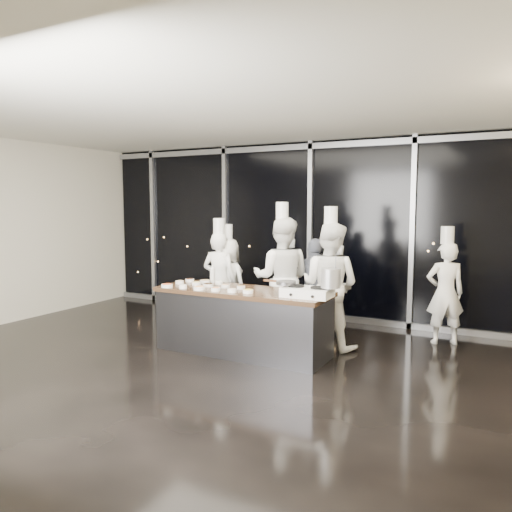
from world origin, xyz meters
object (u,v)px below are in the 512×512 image
Objects in this scene: frying_pan at (285,283)px; stove at (307,292)px; chef_far_left at (219,280)px; chef_center at (282,278)px; demo_counter at (243,321)px; stock_pot at (331,278)px; chef_left at (227,282)px; guest at (315,288)px; chef_side at (445,291)px; chef_right at (330,285)px.

stove is at bearing 0.31° from frying_pan.
chef_center is at bearing 174.71° from chef_far_left.
demo_counter is 1.17× the size of chef_center.
stove is 0.36m from stock_pot.
chef_center is at bearing 137.58° from stock_pot.
guest is at bearing -167.16° from chef_left.
stove is at bearing -177.04° from stock_pot.
frying_pan is 2.60m from chef_side.
demo_counter is 1.36m from chef_right.
chef_right is at bearing 143.88° from guest.
stove is 1.38m from chef_center.
frying_pan is at bearing 150.33° from chef_left.
chef_left reaches higher than demo_counter.
guest is at bearing 105.98° from stove.
chef_side reaches higher than stove.
chef_right is 1.76m from chef_side.
chef_right is 1.17× the size of chef_side.
chef_center is (0.14, 0.98, 0.49)m from demo_counter.
chef_right is at bearing 72.17° from frying_pan.
chef_left is at bearing -14.59° from chef_side.
guest is (-0.43, 1.40, -0.19)m from stove.
stove is 0.34× the size of chef_far_left.
frying_pan reaches higher than demo_counter.
chef_right is (1.94, -0.35, 0.15)m from chef_left.
frying_pan is 0.22× the size of chef_right.
stock_pot reaches higher than frying_pan.
stove is 0.31× the size of chef_right.
guest reaches higher than demo_counter.
demo_counter is at bearing 130.44° from chef_far_left.
chef_side is at bearing -176.78° from chef_center.
demo_counter is 3.05m from chef_side.
frying_pan is 0.22× the size of chef_center.
guest is (1.57, 0.32, -0.06)m from chef_far_left.
chef_far_left is 0.88× the size of chef_center.
guest reaches higher than stove.
stove is 0.32m from frying_pan.
guest is at bearing -42.21° from chef_right.
frying_pan reaches higher than stove.
chef_far_left is at bearing 2.71° from chef_right.
chef_side is (2.28, 0.84, -0.16)m from chef_center.
chef_left is (-1.96, 1.27, -0.19)m from stove.
chef_left is (-1.66, 1.28, -0.29)m from frying_pan.
chef_center is 0.56m from guest.
chef_right is (-0.33, 0.91, -0.25)m from stock_pot.
stock_pot reaches higher than stove.
demo_counter is at bearing 173.20° from stove.
chef_left is at bearing 129.31° from demo_counter.
stove is 0.36× the size of chef_left.
demo_counter is 1.46m from guest.
chef_side is at bearing 36.78° from demo_counter.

